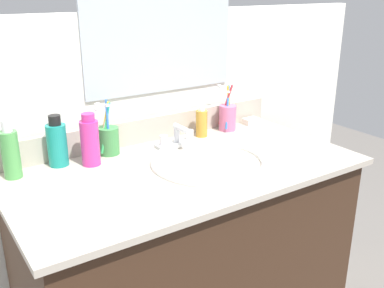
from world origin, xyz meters
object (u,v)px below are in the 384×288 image
(bottle_mouthwash_teal, at_px, (57,143))
(bottle_soap_pink, at_px, (90,141))
(bottle_oil_amber, at_px, (202,123))
(cup_pink, at_px, (228,117))
(soap_bar, at_px, (251,121))
(cup_green, at_px, (108,139))
(faucet, at_px, (178,138))
(bottle_toner_green, at_px, (10,153))

(bottle_mouthwash_teal, bearing_deg, bottle_soap_pink, -31.06)
(bottle_soap_pink, bearing_deg, bottle_oil_amber, 4.54)
(cup_pink, distance_m, soap_bar, 0.14)
(bottle_mouthwash_teal, height_order, bottle_oil_amber, bottle_mouthwash_teal)
(bottle_oil_amber, height_order, soap_bar, bottle_oil_amber)
(bottle_mouthwash_teal, bearing_deg, cup_pink, -0.86)
(bottle_soap_pink, bearing_deg, cup_green, 33.61)
(bottle_mouthwash_teal, distance_m, cup_pink, 0.67)
(bottle_mouthwash_teal, bearing_deg, faucet, -8.16)
(bottle_mouthwash_teal, height_order, bottle_toner_green, bottle_toner_green)
(bottle_toner_green, bearing_deg, soap_bar, 1.16)
(faucet, height_order, soap_bar, faucet)
(bottle_soap_pink, bearing_deg, bottle_mouthwash_teal, 148.94)
(bottle_oil_amber, distance_m, cup_pink, 0.13)
(cup_green, bearing_deg, faucet, -14.72)
(cup_green, bearing_deg, bottle_oil_amber, -3.19)
(faucet, relative_size, soap_bar, 2.50)
(bottle_toner_green, bearing_deg, bottle_oil_amber, 0.19)
(cup_green, bearing_deg, soap_bar, -0.34)
(bottle_soap_pink, bearing_deg, faucet, -1.00)
(bottle_mouthwash_teal, distance_m, bottle_oil_amber, 0.54)
(bottle_toner_green, xyz_separation_m, cup_green, (0.32, 0.02, -0.02))
(bottle_soap_pink, xyz_separation_m, cup_pink, (0.58, 0.04, -0.02))
(faucet, xyz_separation_m, bottle_soap_pink, (-0.32, 0.01, 0.05))
(bottle_mouthwash_teal, height_order, soap_bar, bottle_mouthwash_teal)
(bottle_oil_amber, xyz_separation_m, soap_bar, (0.26, 0.02, -0.04))
(faucet, bearing_deg, bottle_mouthwash_teal, 171.84)
(bottle_soap_pink, distance_m, bottle_oil_amber, 0.46)
(cup_pink, height_order, soap_bar, cup_pink)
(bottle_soap_pink, relative_size, soap_bar, 2.66)
(cup_green, distance_m, cup_pink, 0.50)
(bottle_mouthwash_teal, bearing_deg, cup_green, 1.12)
(bottle_toner_green, xyz_separation_m, cup_pink, (0.82, 0.01, -0.02))
(bottle_toner_green, relative_size, bottle_oil_amber, 1.56)
(bottle_soap_pink, relative_size, bottle_mouthwash_teal, 1.03)
(cup_pink, bearing_deg, cup_green, 178.45)
(bottle_oil_amber, distance_m, soap_bar, 0.26)
(bottle_oil_amber, relative_size, cup_green, 0.60)
(bottle_soap_pink, xyz_separation_m, bottle_toner_green, (-0.23, 0.03, -0.00))
(bottle_soap_pink, bearing_deg, soap_bar, 4.24)
(bottle_mouthwash_teal, bearing_deg, bottle_toner_green, -172.30)
(bottle_soap_pink, height_order, bottle_oil_amber, bottle_soap_pink)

